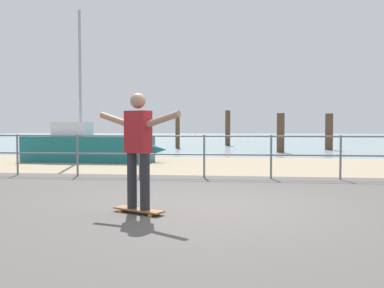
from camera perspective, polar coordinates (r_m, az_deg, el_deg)
ground_plane at (r=5.62m, az=1.10°, el=-10.58°), size 24.00×10.00×0.04m
beach_strip at (r=13.52m, az=4.43°, el=-2.89°), size 24.00×6.00×0.04m
sea_surface at (r=41.48m, az=5.99°, el=0.76°), size 72.00×50.00×0.04m
railing_fence at (r=10.37m, az=-7.10°, el=-0.68°), size 12.74×0.05×1.05m
sailboat at (r=15.05m, az=-13.20°, el=-0.40°), size 4.96×1.46×5.26m
skateboard at (r=6.13m, az=-7.25°, el=-8.85°), size 0.80×0.54×0.08m
skateboarder at (r=6.02m, az=-7.30°, el=0.05°), size 1.33×0.73×1.65m
groyne_post_0 at (r=24.23m, az=-8.02°, el=1.89°), size 0.29×0.29×2.03m
groyne_post_1 at (r=23.22m, az=-1.96°, el=1.82°), size 0.24×0.24×1.97m
groyne_post_2 at (r=26.15m, az=4.86°, el=2.14°), size 0.31×0.31×2.20m
groyne_post_3 at (r=19.98m, az=11.91°, el=1.46°), size 0.36×0.36×1.85m
groyne_post_4 at (r=22.69m, az=18.06°, el=1.57°), size 0.39×0.39×1.89m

